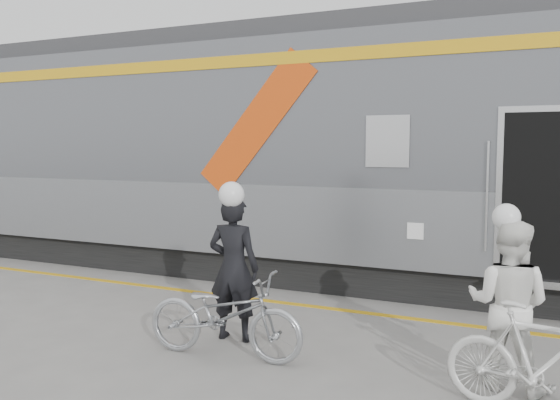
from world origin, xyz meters
The scene contains 9 objects.
ground centered at (0.00, 0.00, 0.00)m, with size 90.00×90.00×0.00m, color slate.
train centered at (0.26, 4.19, 2.05)m, with size 24.00×3.17×4.10m.
safety_strip centered at (0.00, 2.15, 0.00)m, with size 24.00×0.12×0.01m, color gold.
man centered at (-0.71, 0.51, 0.82)m, with size 0.60×0.39×1.64m, color black.
bicycle_left centered at (-0.51, -0.04, 0.45)m, with size 0.60×1.72×0.90m, color #9D9FA4.
woman centered at (2.19, 0.39, 0.77)m, with size 0.75×0.58×1.54m, color white.
bicycle_right centered at (2.49, -0.16, 0.47)m, with size 0.44×1.55×0.93m, color beige.
helmet_man centered at (-0.71, 0.51, 1.78)m, with size 0.28×0.28×0.28m, color white.
helmet_woman centered at (2.19, 0.39, 1.66)m, with size 0.25×0.25×0.25m, color white.
Camera 1 is at (2.54, -5.21, 2.19)m, focal length 38.00 mm.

